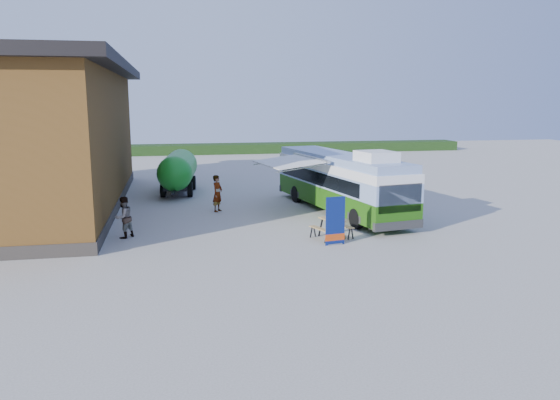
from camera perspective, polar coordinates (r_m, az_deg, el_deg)
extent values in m
plane|color=#BCB7AD|center=(21.16, -0.85, -4.88)|extent=(100.00, 100.00, 0.00)
cube|color=brown|center=(30.92, -24.09, 5.65)|extent=(8.00, 20.00, 7.00)
cube|color=black|center=(30.89, -24.61, 12.59)|extent=(9.60, 21.20, 0.50)
cube|color=#332D28|center=(31.30, -23.65, -0.28)|extent=(8.10, 20.10, 0.50)
cube|color=#264419|center=(59.46, 0.13, 5.49)|extent=(40.00, 3.00, 1.00)
cube|color=#316E12|center=(27.70, 6.23, 0.45)|extent=(4.08, 11.16, 1.00)
cube|color=#849FCF|center=(27.56, 6.26, 2.31)|extent=(4.08, 11.16, 0.82)
cube|color=black|center=(27.48, 3.73, 2.33)|extent=(1.57, 8.99, 0.64)
cube|color=black|center=(28.48, 7.87, 2.54)|extent=(1.57, 8.99, 0.64)
cube|color=white|center=(27.48, 6.29, 3.58)|extent=(4.08, 11.16, 0.41)
cube|color=#849FCF|center=(27.44, 6.30, 4.39)|extent=(3.91, 10.95, 0.36)
cube|color=white|center=(24.38, 10.04, 4.51)|extent=(1.71, 1.86, 0.46)
cube|color=black|center=(22.94, 12.44, 0.16)|extent=(2.03, 0.40, 1.18)
cube|color=#2D2D2D|center=(23.20, 12.26, -2.59)|extent=(2.33, 0.59, 0.36)
cube|color=#2D2D2D|center=(32.58, 1.91, 1.35)|extent=(2.33, 0.59, 0.36)
cylinder|color=black|center=(24.14, 7.98, -1.95)|extent=(0.42, 0.94, 0.91)
cylinder|color=black|center=(25.17, 12.05, -1.57)|extent=(0.42, 0.94, 0.91)
cylinder|color=black|center=(30.19, 1.74, 0.63)|extent=(0.42, 0.94, 0.91)
cylinder|color=black|center=(31.02, 5.22, 0.85)|extent=(0.42, 0.94, 0.91)
cube|color=white|center=(26.82, 0.86, 3.65)|extent=(3.02, 4.21, 0.30)
cube|color=#A5A8AD|center=(27.26, 3.22, 4.12)|extent=(0.84, 4.12, 0.15)
cylinder|color=#A5A8AD|center=(25.34, 2.22, 3.02)|extent=(2.48, 0.47, 0.31)
cylinder|color=#A5A8AD|center=(28.34, -0.36, 3.81)|extent=(2.48, 0.47, 0.31)
cube|color=navy|center=(21.28, 5.80, -2.19)|extent=(0.81, 0.17, 1.91)
cube|color=#C34112|center=(21.43, 5.76, -3.89)|extent=(0.82, 0.17, 0.27)
cube|color=#A5A8AD|center=(21.50, 5.75, -4.60)|extent=(0.59, 0.27, 0.06)
cylinder|color=#A5A8AD|center=(21.30, 5.78, -2.18)|extent=(0.03, 0.03, 1.91)
cube|color=tan|center=(22.31, 5.45, -2.06)|extent=(0.91, 1.35, 0.04)
cube|color=tan|center=(22.06, 4.23, -3.02)|extent=(0.66, 1.26, 0.04)
cube|color=tan|center=(22.71, 6.60, -2.66)|extent=(0.66, 1.26, 0.04)
cube|color=black|center=(21.88, 5.83, -3.37)|extent=(0.07, 0.07, 0.77)
cube|color=black|center=(22.10, 6.62, -3.25)|extent=(0.07, 0.07, 0.77)
cube|color=black|center=(22.70, 4.27, -2.84)|extent=(0.07, 0.07, 0.77)
cube|color=black|center=(22.92, 5.04, -2.73)|extent=(0.07, 0.07, 0.77)
imported|color=#999999|center=(27.76, -6.55, 0.69)|extent=(0.75, 0.81, 1.86)
imported|color=#999999|center=(23.18, -16.02, -1.75)|extent=(1.05, 1.05, 1.71)
cylinder|color=#1A9024|center=(33.52, -10.59, 3.22)|extent=(2.46, 4.61, 1.99)
sphere|color=#1A9024|center=(31.34, -10.96, 2.72)|extent=(1.99, 1.99, 1.99)
sphere|color=#1A9024|center=(35.71, -10.25, 3.66)|extent=(1.99, 1.99, 1.99)
cube|color=black|center=(33.64, -10.54, 1.73)|extent=(1.82, 4.76, 0.22)
cube|color=black|center=(30.82, -11.03, 0.82)|extent=(0.27, 1.33, 0.11)
cylinder|color=black|center=(32.45, -12.10, 1.06)|extent=(0.37, 0.91, 0.89)
cylinder|color=black|center=(32.29, -9.38, 1.11)|extent=(0.37, 0.91, 0.89)
cylinder|color=black|center=(35.05, -11.59, 1.76)|extent=(0.37, 0.91, 0.89)
cylinder|color=black|center=(34.91, -9.06, 1.81)|extent=(0.37, 0.91, 0.89)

